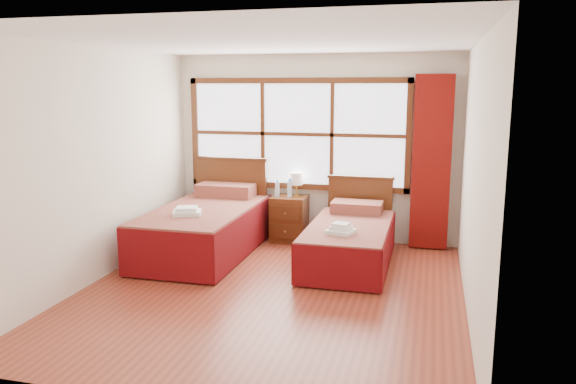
# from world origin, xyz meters

# --- Properties ---
(floor) EXTENTS (4.50, 4.50, 0.00)m
(floor) POSITION_xyz_m (0.00, 0.00, 0.00)
(floor) COLOR brown
(floor) RESTS_ON ground
(ceiling) EXTENTS (4.50, 4.50, 0.00)m
(ceiling) POSITION_xyz_m (0.00, 0.00, 2.60)
(ceiling) COLOR white
(ceiling) RESTS_ON wall_back
(wall_back) EXTENTS (4.00, 0.00, 4.00)m
(wall_back) POSITION_xyz_m (0.00, 2.25, 1.30)
(wall_back) COLOR silver
(wall_back) RESTS_ON floor
(wall_left) EXTENTS (0.00, 4.50, 4.50)m
(wall_left) POSITION_xyz_m (-2.00, 0.00, 1.30)
(wall_left) COLOR silver
(wall_left) RESTS_ON floor
(wall_right) EXTENTS (0.00, 4.50, 4.50)m
(wall_right) POSITION_xyz_m (2.00, 0.00, 1.30)
(wall_right) COLOR silver
(wall_right) RESTS_ON floor
(window) EXTENTS (3.16, 0.06, 1.56)m
(window) POSITION_xyz_m (-0.25, 2.21, 1.50)
(window) COLOR white
(window) RESTS_ON wall_back
(curtain) EXTENTS (0.50, 0.16, 2.30)m
(curtain) POSITION_xyz_m (1.60, 2.11, 1.17)
(curtain) COLOR maroon
(curtain) RESTS_ON wall_back
(bed_left) EXTENTS (1.18, 2.28, 1.15)m
(bed_left) POSITION_xyz_m (-1.22, 1.20, 0.35)
(bed_left) COLOR #44220E
(bed_left) RESTS_ON floor
(bed_right) EXTENTS (0.98, 2.00, 0.95)m
(bed_right) POSITION_xyz_m (0.67, 1.20, 0.29)
(bed_right) COLOR #44220E
(bed_right) RESTS_ON floor
(nightstand) EXTENTS (0.48, 0.47, 0.64)m
(nightstand) POSITION_xyz_m (-0.31, 1.99, 0.32)
(nightstand) COLOR #4F2711
(nightstand) RESTS_ON floor
(towels_left) EXTENTS (0.41, 0.39, 0.10)m
(towels_left) POSITION_xyz_m (-1.27, 0.70, 0.66)
(towels_left) COLOR white
(towels_left) RESTS_ON bed_left
(towels_right) EXTENTS (0.35, 0.32, 0.12)m
(towels_right) POSITION_xyz_m (0.63, 0.69, 0.56)
(towels_right) COLOR white
(towels_right) RESTS_ON bed_right
(lamp) EXTENTS (0.17, 0.17, 0.33)m
(lamp) POSITION_xyz_m (-0.22, 2.06, 0.88)
(lamp) COLOR gold
(lamp) RESTS_ON nightstand
(bottle_near) EXTENTS (0.06, 0.06, 0.24)m
(bottle_near) POSITION_xyz_m (-0.47, 1.94, 0.75)
(bottle_near) COLOR silver
(bottle_near) RESTS_ON nightstand
(bottle_far) EXTENTS (0.07, 0.07, 0.26)m
(bottle_far) POSITION_xyz_m (-0.30, 1.99, 0.76)
(bottle_far) COLOR silver
(bottle_far) RESTS_ON nightstand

